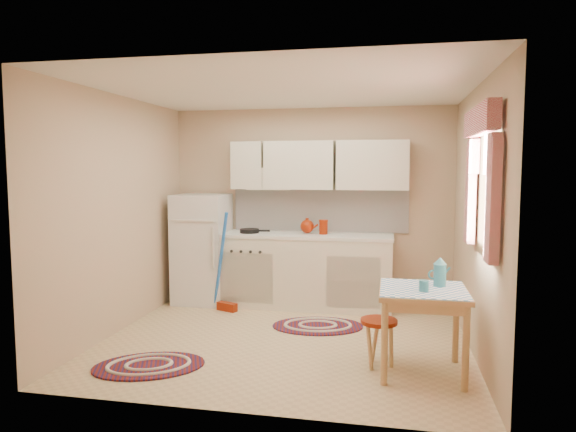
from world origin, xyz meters
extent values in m
plane|color=tan|center=(0.00, 0.00, 0.00)|extent=(3.60, 3.60, 0.00)
cube|color=silver|center=(0.00, 0.00, 2.50)|extent=(3.60, 3.20, 0.04)
cube|color=tan|center=(0.00, 1.60, 1.25)|extent=(3.60, 0.04, 2.50)
cube|color=tan|center=(0.00, -1.60, 1.25)|extent=(3.60, 0.04, 2.50)
cube|color=tan|center=(-1.80, 0.00, 1.25)|extent=(0.04, 3.20, 2.50)
cube|color=tan|center=(1.80, 0.00, 1.25)|extent=(0.04, 3.20, 2.50)
cube|color=white|center=(0.12, 1.59, 1.20)|extent=(2.25, 0.03, 0.55)
cube|color=beige|center=(0.12, 1.44, 1.77)|extent=(2.25, 0.33, 0.60)
cube|color=white|center=(1.78, -0.55, 1.55)|extent=(0.04, 0.85, 0.95)
cube|color=silver|center=(-1.36, 1.25, 0.70)|extent=(0.65, 0.60, 1.40)
cube|color=beige|center=(-0.07, 1.30, 0.44)|extent=(2.25, 0.60, 0.88)
cube|color=silver|center=(-0.07, 1.30, 0.90)|extent=(2.27, 0.62, 0.04)
cylinder|color=black|center=(-0.72, 1.25, 0.94)|extent=(0.26, 0.26, 0.05)
cylinder|color=maroon|center=(0.21, 1.30, 1.00)|extent=(0.14, 0.14, 0.16)
cube|color=tan|center=(1.30, -0.60, 0.36)|extent=(0.72, 0.72, 0.72)
cylinder|color=maroon|center=(0.94, -0.53, 0.21)|extent=(0.40, 0.40, 0.42)
cylinder|color=teal|center=(1.30, -0.70, 0.77)|extent=(0.08, 0.08, 0.10)
camera|label=1|loc=(1.02, -4.96, 1.73)|focal=32.00mm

